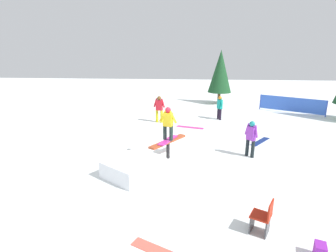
{
  "coord_description": "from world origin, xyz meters",
  "views": [
    {
      "loc": [
        -9.84,
        -0.8,
        4.21
      ],
      "look_at": [
        0.0,
        0.0,
        1.35
      ],
      "focal_mm": 28.0,
      "sensor_mm": 36.0,
      "label": 1
    }
  ],
  "objects_px": {
    "rail_feature": "(168,143)",
    "main_rider_on_rail": "(168,124)",
    "bystander_purple": "(251,137)",
    "bystander_red": "(159,108)",
    "loose_snowboard_coral": "(159,252)",
    "loose_snowboard_navy": "(260,142)",
    "bystander_teal": "(220,106)",
    "folding_chair": "(263,218)",
    "pine_tree_far": "(220,71)",
    "loose_snowboard_magenta": "(190,127)",
    "backpack_on_snow": "(320,251)"
  },
  "relations": [
    {
      "from": "rail_feature",
      "to": "main_rider_on_rail",
      "type": "bearing_deg",
      "value": 0.0
    },
    {
      "from": "rail_feature",
      "to": "bystander_purple",
      "type": "relative_size",
      "value": 1.22
    },
    {
      "from": "rail_feature",
      "to": "bystander_red",
      "type": "bearing_deg",
      "value": 44.17
    },
    {
      "from": "bystander_purple",
      "to": "loose_snowboard_coral",
      "type": "height_order",
      "value": "bystander_purple"
    },
    {
      "from": "bystander_purple",
      "to": "loose_snowboard_navy",
      "type": "relative_size",
      "value": 0.97
    },
    {
      "from": "bystander_teal",
      "to": "folding_chair",
      "type": "distance_m",
      "value": 10.8
    },
    {
      "from": "bystander_red",
      "to": "pine_tree_far",
      "type": "height_order",
      "value": "pine_tree_far"
    },
    {
      "from": "folding_chair",
      "to": "bystander_red",
      "type": "bearing_deg",
      "value": -131.69
    },
    {
      "from": "loose_snowboard_magenta",
      "to": "folding_chair",
      "type": "relative_size",
      "value": 1.75
    },
    {
      "from": "folding_chair",
      "to": "backpack_on_snow",
      "type": "relative_size",
      "value": 2.59
    },
    {
      "from": "loose_snowboard_magenta",
      "to": "folding_chair",
      "type": "distance_m",
      "value": 8.98
    },
    {
      "from": "bystander_purple",
      "to": "bystander_teal",
      "type": "distance_m",
      "value": 6.03
    },
    {
      "from": "loose_snowboard_magenta",
      "to": "folding_chair",
      "type": "bearing_deg",
      "value": -63.07
    },
    {
      "from": "loose_snowboard_coral",
      "to": "bystander_red",
      "type": "bearing_deg",
      "value": -58.47
    },
    {
      "from": "main_rider_on_rail",
      "to": "loose_snowboard_magenta",
      "type": "relative_size",
      "value": 0.88
    },
    {
      "from": "bystander_purple",
      "to": "rail_feature",
      "type": "bearing_deg",
      "value": 56.72
    },
    {
      "from": "bystander_teal",
      "to": "backpack_on_snow",
      "type": "height_order",
      "value": "bystander_teal"
    },
    {
      "from": "main_rider_on_rail",
      "to": "pine_tree_far",
      "type": "distance_m",
      "value": 12.16
    },
    {
      "from": "loose_snowboard_navy",
      "to": "bystander_red",
      "type": "bearing_deg",
      "value": 97.32
    },
    {
      "from": "rail_feature",
      "to": "bystander_purple",
      "type": "distance_m",
      "value": 3.37
    },
    {
      "from": "loose_snowboard_coral",
      "to": "loose_snowboard_navy",
      "type": "relative_size",
      "value": 0.86
    },
    {
      "from": "loose_snowboard_navy",
      "to": "folding_chair",
      "type": "xyz_separation_m",
      "value": [
        -6.67,
        1.66,
        0.4
      ]
    },
    {
      "from": "bystander_red",
      "to": "loose_snowboard_magenta",
      "type": "height_order",
      "value": "bystander_red"
    },
    {
      "from": "loose_snowboard_magenta",
      "to": "pine_tree_far",
      "type": "relative_size",
      "value": 0.36
    },
    {
      "from": "bystander_red",
      "to": "folding_chair",
      "type": "distance_m",
      "value": 10.43
    },
    {
      "from": "folding_chair",
      "to": "bystander_purple",
      "type": "bearing_deg",
      "value": -160.45
    },
    {
      "from": "bystander_purple",
      "to": "loose_snowboard_navy",
      "type": "bearing_deg",
      "value": -66.59
    },
    {
      "from": "bystander_purple",
      "to": "backpack_on_snow",
      "type": "distance_m",
      "value": 5.55
    },
    {
      "from": "bystander_red",
      "to": "folding_chair",
      "type": "bearing_deg",
      "value": 120.86
    },
    {
      "from": "bystander_teal",
      "to": "loose_snowboard_magenta",
      "type": "relative_size",
      "value": 0.97
    },
    {
      "from": "loose_snowboard_magenta",
      "to": "pine_tree_far",
      "type": "bearing_deg",
      "value": 87.96
    },
    {
      "from": "backpack_on_snow",
      "to": "bystander_teal",
      "type": "bearing_deg",
      "value": 23.81
    },
    {
      "from": "backpack_on_snow",
      "to": "pine_tree_far",
      "type": "height_order",
      "value": "pine_tree_far"
    },
    {
      "from": "bystander_red",
      "to": "backpack_on_snow",
      "type": "height_order",
      "value": "bystander_red"
    },
    {
      "from": "rail_feature",
      "to": "bystander_teal",
      "type": "distance_m",
      "value": 6.99
    },
    {
      "from": "loose_snowboard_coral",
      "to": "backpack_on_snow",
      "type": "xyz_separation_m",
      "value": [
        0.1,
        -3.38,
        0.16
      ]
    },
    {
      "from": "main_rider_on_rail",
      "to": "loose_snowboard_navy",
      "type": "xyz_separation_m",
      "value": [
        2.31,
        -4.25,
        -1.42
      ]
    },
    {
      "from": "bystander_teal",
      "to": "rail_feature",
      "type": "bearing_deg",
      "value": 135.35
    },
    {
      "from": "loose_snowboard_coral",
      "to": "pine_tree_far",
      "type": "height_order",
      "value": "pine_tree_far"
    },
    {
      "from": "loose_snowboard_coral",
      "to": "backpack_on_snow",
      "type": "bearing_deg",
      "value": -153.12
    },
    {
      "from": "loose_snowboard_coral",
      "to": "loose_snowboard_navy",
      "type": "xyz_separation_m",
      "value": [
        7.49,
        -4.03,
        0.0
      ]
    },
    {
      "from": "bystander_purple",
      "to": "pine_tree_far",
      "type": "relative_size",
      "value": 0.35
    },
    {
      "from": "pine_tree_far",
      "to": "bystander_red",
      "type": "bearing_deg",
      "value": 145.96
    },
    {
      "from": "bystander_purple",
      "to": "bystander_teal",
      "type": "relative_size",
      "value": 1.01
    },
    {
      "from": "rail_feature",
      "to": "bystander_teal",
      "type": "bearing_deg",
      "value": 11.12
    },
    {
      "from": "rail_feature",
      "to": "main_rider_on_rail",
      "type": "distance_m",
      "value": 0.81
    },
    {
      "from": "folding_chair",
      "to": "backpack_on_snow",
      "type": "height_order",
      "value": "folding_chair"
    },
    {
      "from": "rail_feature",
      "to": "loose_snowboard_coral",
      "type": "bearing_deg",
      "value": -143.42
    },
    {
      "from": "bystander_teal",
      "to": "pine_tree_far",
      "type": "xyz_separation_m",
      "value": [
        5.23,
        -0.52,
        1.76
      ]
    },
    {
      "from": "loose_snowboard_magenta",
      "to": "bystander_red",
      "type": "bearing_deg",
      "value": 168.19
    }
  ]
}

